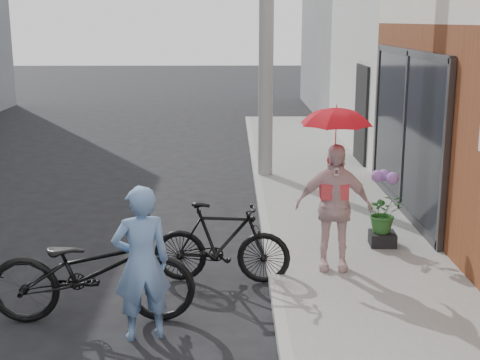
{
  "coord_description": "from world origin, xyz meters",
  "views": [
    {
      "loc": [
        0.45,
        -6.73,
        3.05
      ],
      "look_at": [
        0.55,
        1.42,
        1.1
      ],
      "focal_mm": 50.0,
      "sensor_mm": 36.0,
      "label": 1
    }
  ],
  "objects_px": {
    "officer": "(142,263)",
    "planter": "(382,239)",
    "bike_left": "(92,271)",
    "bike_right": "(222,243)",
    "kimono_woman": "(333,207)"
  },
  "relations": [
    {
      "from": "officer",
      "to": "planter",
      "type": "distance_m",
      "value": 3.79
    },
    {
      "from": "bike_left",
      "to": "bike_right",
      "type": "height_order",
      "value": "bike_left"
    },
    {
      "from": "bike_left",
      "to": "planter",
      "type": "height_order",
      "value": "bike_left"
    },
    {
      "from": "officer",
      "to": "planter",
      "type": "height_order",
      "value": "officer"
    },
    {
      "from": "officer",
      "to": "planter",
      "type": "bearing_deg",
      "value": -158.09
    },
    {
      "from": "bike_right",
      "to": "kimono_woman",
      "type": "bearing_deg",
      "value": -78.66
    },
    {
      "from": "bike_left",
      "to": "planter",
      "type": "distance_m",
      "value": 4.01
    },
    {
      "from": "bike_left",
      "to": "bike_right",
      "type": "relative_size",
      "value": 1.29
    },
    {
      "from": "officer",
      "to": "bike_left",
      "type": "distance_m",
      "value": 0.71
    },
    {
      "from": "officer",
      "to": "kimono_woman",
      "type": "distance_m",
      "value": 2.6
    },
    {
      "from": "officer",
      "to": "bike_right",
      "type": "bearing_deg",
      "value": -135.51
    },
    {
      "from": "bike_left",
      "to": "kimono_woman",
      "type": "relative_size",
      "value": 1.37
    },
    {
      "from": "officer",
      "to": "bike_left",
      "type": "bearing_deg",
      "value": -51.57
    },
    {
      "from": "officer",
      "to": "bike_right",
      "type": "height_order",
      "value": "officer"
    },
    {
      "from": "bike_right",
      "to": "officer",
      "type": "bearing_deg",
      "value": 157.86
    }
  ]
}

